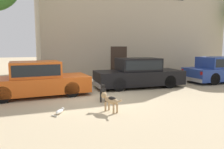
{
  "coord_description": "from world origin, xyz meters",
  "views": [
    {
      "loc": [
        -2.57,
        -8.41,
        2.06
      ],
      "look_at": [
        0.78,
        0.2,
        0.9
      ],
      "focal_mm": 35.07,
      "sensor_mm": 36.0,
      "label": 1
    }
  ],
  "objects_px": {
    "parked_sedan_second": "(139,73)",
    "parked_sedan_third": "(220,69)",
    "stray_dog_spotted": "(110,100)",
    "stray_dog_tan": "(103,90)",
    "stray_cat": "(60,111)",
    "parked_sedan_nearest": "(37,79)"
  },
  "relations": [
    {
      "from": "stray_dog_tan",
      "to": "stray_cat",
      "type": "distance_m",
      "value": 2.12
    },
    {
      "from": "stray_dog_spotted",
      "to": "parked_sedan_third",
      "type": "bearing_deg",
      "value": -86.54
    },
    {
      "from": "parked_sedan_second",
      "to": "stray_cat",
      "type": "xyz_separation_m",
      "value": [
        -4.46,
        -3.18,
        -0.67
      ]
    },
    {
      "from": "parked_sedan_nearest",
      "to": "stray_cat",
      "type": "relative_size",
      "value": 7.64
    },
    {
      "from": "stray_cat",
      "to": "stray_dog_tan",
      "type": "bearing_deg",
      "value": -25.16
    },
    {
      "from": "parked_sedan_nearest",
      "to": "stray_cat",
      "type": "bearing_deg",
      "value": -81.23
    },
    {
      "from": "parked_sedan_nearest",
      "to": "parked_sedan_second",
      "type": "distance_m",
      "value": 5.01
    },
    {
      "from": "parked_sedan_second",
      "to": "stray_cat",
      "type": "bearing_deg",
      "value": -140.56
    },
    {
      "from": "parked_sedan_second",
      "to": "parked_sedan_third",
      "type": "xyz_separation_m",
      "value": [
        5.36,
        -0.22,
        0.01
      ]
    },
    {
      "from": "parked_sedan_second",
      "to": "stray_dog_spotted",
      "type": "bearing_deg",
      "value": -125.36
    },
    {
      "from": "parked_sedan_second",
      "to": "parked_sedan_third",
      "type": "height_order",
      "value": "parked_sedan_second"
    },
    {
      "from": "stray_dog_tan",
      "to": "parked_sedan_third",
      "type": "bearing_deg",
      "value": -59.38
    },
    {
      "from": "parked_sedan_third",
      "to": "stray_dog_tan",
      "type": "bearing_deg",
      "value": -164.73
    },
    {
      "from": "parked_sedan_nearest",
      "to": "parked_sedan_third",
      "type": "relative_size",
      "value": 0.99
    },
    {
      "from": "parked_sedan_third",
      "to": "stray_dog_tan",
      "type": "relative_size",
      "value": 4.75
    },
    {
      "from": "parked_sedan_nearest",
      "to": "stray_cat",
      "type": "distance_m",
      "value": 3.01
    },
    {
      "from": "stray_dog_tan",
      "to": "parked_sedan_second",
      "type": "bearing_deg",
      "value": -34.26
    },
    {
      "from": "stray_cat",
      "to": "parked_sedan_second",
      "type": "bearing_deg",
      "value": -20.44
    },
    {
      "from": "parked_sedan_third",
      "to": "stray_cat",
      "type": "bearing_deg",
      "value": -161.22
    },
    {
      "from": "stray_dog_spotted",
      "to": "stray_cat",
      "type": "height_order",
      "value": "stray_dog_spotted"
    },
    {
      "from": "parked_sedan_second",
      "to": "parked_sedan_third",
      "type": "distance_m",
      "value": 5.37
    },
    {
      "from": "parked_sedan_third",
      "to": "stray_dog_tan",
      "type": "distance_m",
      "value": 8.25
    }
  ]
}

